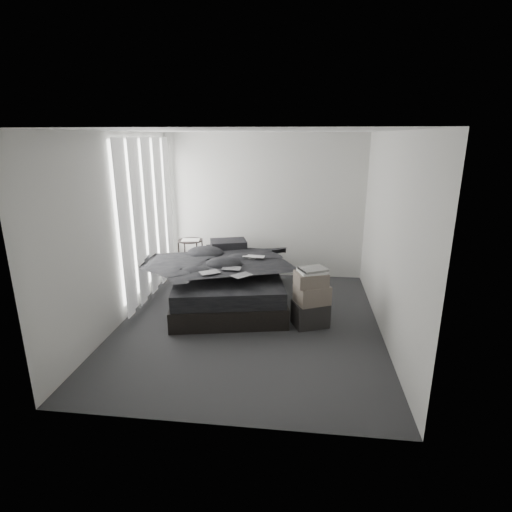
# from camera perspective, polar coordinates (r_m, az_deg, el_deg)

# --- Properties ---
(floor) EXTENTS (3.60, 4.20, 0.01)m
(floor) POSITION_cam_1_polar(r_m,az_deg,el_deg) (5.73, -0.96, -9.52)
(floor) COLOR #2E2E30
(floor) RESTS_ON ground
(ceiling) EXTENTS (3.60, 4.20, 0.01)m
(ceiling) POSITION_cam_1_polar(r_m,az_deg,el_deg) (5.14, -1.10, 17.47)
(ceiling) COLOR white
(ceiling) RESTS_ON ground
(wall_back) EXTENTS (3.60, 0.01, 2.60)m
(wall_back) POSITION_cam_1_polar(r_m,az_deg,el_deg) (7.33, 1.21, 7.05)
(wall_back) COLOR silver
(wall_back) RESTS_ON ground
(wall_front) EXTENTS (3.60, 0.01, 2.60)m
(wall_front) POSITION_cam_1_polar(r_m,az_deg,el_deg) (3.31, -5.95, -5.29)
(wall_front) COLOR silver
(wall_front) RESTS_ON ground
(wall_left) EXTENTS (0.01, 4.20, 2.60)m
(wall_left) POSITION_cam_1_polar(r_m,az_deg,el_deg) (5.80, -18.96, 3.54)
(wall_left) COLOR silver
(wall_left) RESTS_ON ground
(wall_right) EXTENTS (0.01, 4.20, 2.60)m
(wall_right) POSITION_cam_1_polar(r_m,az_deg,el_deg) (5.35, 18.47, 2.53)
(wall_right) COLOR silver
(wall_right) RESTS_ON ground
(window_left) EXTENTS (0.02, 2.00, 2.30)m
(window_left) POSITION_cam_1_polar(r_m,az_deg,el_deg) (6.59, -15.54, 5.78)
(window_left) COLOR white
(window_left) RESTS_ON wall_left
(curtain_left) EXTENTS (0.06, 2.12, 2.48)m
(curtain_left) POSITION_cam_1_polar(r_m,az_deg,el_deg) (6.58, -15.09, 5.19)
(curtain_left) COLOR white
(curtain_left) RESTS_ON wall_left
(bed) EXTENTS (2.01, 2.42, 0.29)m
(bed) POSITION_cam_1_polar(r_m,az_deg,el_deg) (6.38, -3.96, -5.29)
(bed) COLOR black
(bed) RESTS_ON floor
(mattress) EXTENTS (1.93, 2.34, 0.23)m
(mattress) POSITION_cam_1_polar(r_m,az_deg,el_deg) (6.29, -4.01, -3.09)
(mattress) COLOR black
(mattress) RESTS_ON bed
(duvet) EXTENTS (1.91, 2.10, 0.25)m
(duvet) POSITION_cam_1_polar(r_m,az_deg,el_deg) (6.16, -4.05, -1.16)
(duvet) COLOR black
(duvet) RESTS_ON mattress
(pillow_lower) EXTENTS (0.72, 0.55, 0.15)m
(pillow_lower) POSITION_cam_1_polar(r_m,az_deg,el_deg) (7.02, -4.53, 0.65)
(pillow_lower) COLOR black
(pillow_lower) RESTS_ON mattress
(pillow_upper) EXTENTS (0.70, 0.58, 0.14)m
(pillow_upper) POSITION_cam_1_polar(r_m,az_deg,el_deg) (6.96, -3.96, 1.72)
(pillow_upper) COLOR black
(pillow_upper) RESTS_ON pillow_lower
(laptop) EXTENTS (0.37, 0.26, 0.03)m
(laptop) POSITION_cam_1_polar(r_m,az_deg,el_deg) (6.23, -0.45, 0.43)
(laptop) COLOR silver
(laptop) RESTS_ON duvet
(comic_a) EXTENTS (0.32, 0.30, 0.01)m
(comic_a) POSITION_cam_1_polar(r_m,az_deg,el_deg) (5.63, -6.68, -1.59)
(comic_a) COLOR black
(comic_a) RESTS_ON duvet
(comic_b) EXTENTS (0.27, 0.18, 0.01)m
(comic_b) POSITION_cam_1_polar(r_m,az_deg,el_deg) (5.77, -3.53, -0.98)
(comic_b) COLOR black
(comic_b) RESTS_ON duvet
(comic_c) EXTENTS (0.32, 0.32, 0.01)m
(comic_c) POSITION_cam_1_polar(r_m,az_deg,el_deg) (5.48, -2.06, -1.88)
(comic_c) COLOR black
(comic_c) RESTS_ON duvet
(side_stand) EXTENTS (0.44, 0.44, 0.79)m
(side_stand) POSITION_cam_1_polar(r_m,az_deg,el_deg) (7.17, -9.24, -0.84)
(side_stand) COLOR black
(side_stand) RESTS_ON floor
(papers) EXTENTS (0.33, 0.27, 0.02)m
(papers) POSITION_cam_1_polar(r_m,az_deg,el_deg) (7.04, -9.33, 2.25)
(papers) COLOR white
(papers) RESTS_ON side_stand
(floor_books) EXTENTS (0.18, 0.21, 0.13)m
(floor_books) POSITION_cam_1_polar(r_m,az_deg,el_deg) (7.16, -11.09, -3.78)
(floor_books) COLOR black
(floor_books) RESTS_ON floor
(box_lower) EXTENTS (0.56, 0.50, 0.34)m
(box_lower) POSITION_cam_1_polar(r_m,az_deg,el_deg) (5.65, 7.75, -8.17)
(box_lower) COLOR black
(box_lower) RESTS_ON floor
(box_mid) EXTENTS (0.53, 0.49, 0.26)m
(box_mid) POSITION_cam_1_polar(r_m,az_deg,el_deg) (5.53, 8.01, -5.39)
(box_mid) COLOR #63584E
(box_mid) RESTS_ON box_lower
(box_upper) EXTENTS (0.49, 0.44, 0.18)m
(box_upper) POSITION_cam_1_polar(r_m,az_deg,el_deg) (5.45, 7.87, -3.25)
(box_upper) COLOR #63584E
(box_upper) RESTS_ON box_mid
(art_book_white) EXTENTS (0.43, 0.39, 0.03)m
(art_book_white) POSITION_cam_1_polar(r_m,az_deg,el_deg) (5.42, 8.01, -2.18)
(art_book_white) COLOR silver
(art_book_white) RESTS_ON box_upper
(art_book_snake) EXTENTS (0.42, 0.39, 0.03)m
(art_book_snake) POSITION_cam_1_polar(r_m,az_deg,el_deg) (5.40, 8.16, -1.87)
(art_book_snake) COLOR silver
(art_book_snake) RESTS_ON art_book_white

